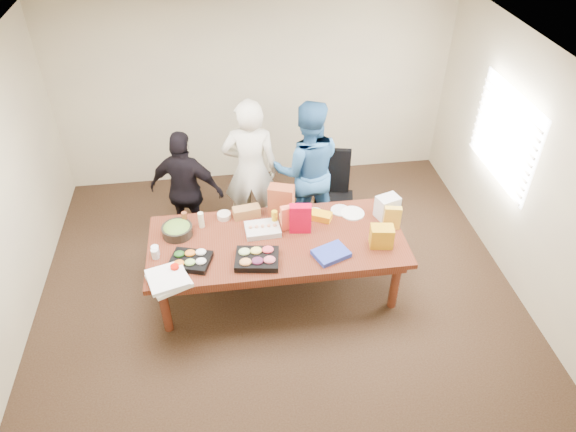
{
  "coord_description": "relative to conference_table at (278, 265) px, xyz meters",
  "views": [
    {
      "loc": [
        -0.48,
        -4.39,
        4.52
      ],
      "look_at": [
        0.13,
        0.1,
        0.99
      ],
      "focal_mm": 33.06,
      "sensor_mm": 36.0,
      "label": 1
    }
  ],
  "objects": [
    {
      "name": "ceiling",
      "position": [
        0.0,
        0.0,
        2.33
      ],
      "size": [
        5.5,
        5.0,
        0.02
      ],
      "primitive_type": "cube",
      "color": "white",
      "rests_on": "wall_back"
    },
    {
      "name": "plate_b",
      "position": [
        0.8,
        0.42,
        0.38
      ],
      "size": [
        0.28,
        0.28,
        0.01
      ],
      "primitive_type": "cylinder",
      "rotation": [
        0.0,
        0.0,
        0.3
      ],
      "color": "silver",
      "rests_on": "conference_table"
    },
    {
      "name": "person_left",
      "position": [
        -0.99,
        1.02,
        0.42
      ],
      "size": [
        1.0,
        0.67,
        1.58
      ],
      "primitive_type": "imported",
      "rotation": [
        0.0,
        0.0,
        2.81
      ],
      "color": "black",
      "rests_on": "floor"
    },
    {
      "name": "salad_bowl",
      "position": [
        -1.08,
        0.24,
        0.43
      ],
      "size": [
        0.35,
        0.35,
        0.11
      ],
      "primitive_type": "cylinder",
      "rotation": [
        0.0,
        0.0,
        0.02
      ],
      "color": "black",
      "rests_on": "conference_table"
    },
    {
      "name": "mustard_bottle",
      "position": [
        0.0,
        0.26,
        0.47
      ],
      "size": [
        0.07,
        0.07,
        0.19
      ],
      "primitive_type": "cylinder",
      "rotation": [
        0.0,
        0.0,
        0.0
      ],
      "color": "gold",
      "rests_on": "conference_table"
    },
    {
      "name": "wall_front",
      "position": [
        0.0,
        -2.5,
        0.98
      ],
      "size": [
        5.5,
        0.04,
        2.7
      ],
      "primitive_type": "cube",
      "color": "beige",
      "rests_on": "floor"
    },
    {
      "name": "mayo_jar",
      "position": [
        0.1,
        0.28,
        0.44
      ],
      "size": [
        0.09,
        0.09,
        0.13
      ],
      "primitive_type": "cylinder",
      "rotation": [
        0.0,
        0.0,
        0.18
      ],
      "color": "beige",
      "rests_on": "conference_table"
    },
    {
      "name": "person_center",
      "position": [
        -0.19,
        1.1,
        0.58
      ],
      "size": [
        0.75,
        0.54,
        1.91
      ],
      "primitive_type": "imported",
      "rotation": [
        0.0,
        0.0,
        3.02
      ],
      "color": "beige",
      "rests_on": "floor"
    },
    {
      "name": "pizza_box_upper",
      "position": [
        -1.16,
        -0.51,
        0.44
      ],
      "size": [
        0.46,
        0.46,
        0.04
      ],
      "primitive_type": "cube",
      "rotation": [
        0.0,
        0.0,
        0.29
      ],
      "color": "white",
      "rests_on": "pizza_box_lower"
    },
    {
      "name": "banana_bunch",
      "position": [
        0.54,
        0.3,
        0.42
      ],
      "size": [
        0.28,
        0.24,
        0.08
      ],
      "primitive_type": "cube",
      "rotation": [
        0.0,
        0.0,
        -0.47
      ],
      "color": "orange",
      "rests_on": "conference_table"
    },
    {
      "name": "wall_right",
      "position": [
        2.75,
        0.0,
        0.98
      ],
      "size": [
        0.04,
        5.0,
        2.7
      ],
      "primitive_type": "cube",
      "color": "beige",
      "rests_on": "floor"
    },
    {
      "name": "grocery_bag_white",
      "position": [
        1.3,
        0.25,
        0.51
      ],
      "size": [
        0.29,
        0.25,
        0.27
      ],
      "primitive_type": "cube",
      "rotation": [
        0.0,
        0.0,
        0.33
      ],
      "color": "silver",
      "rests_on": "conference_table"
    },
    {
      "name": "clear_cup_b",
      "position": [
        -1.3,
        -0.12,
        0.43
      ],
      "size": [
        0.09,
        0.09,
        0.11
      ],
      "primitive_type": "cylinder",
      "rotation": [
        0.0,
        0.0,
        0.16
      ],
      "color": "silver",
      "rests_on": "conference_table"
    },
    {
      "name": "person_right",
      "position": [
        0.51,
        1.07,
        0.55
      ],
      "size": [
        0.95,
        0.76,
        1.84
      ],
      "primitive_type": "imported",
      "rotation": [
        0.0,
        0.0,
        3.06
      ],
      "color": "#2A5D90",
      "rests_on": "floor"
    },
    {
      "name": "kraft_bag",
      "position": [
        0.11,
        0.46,
        0.56
      ],
      "size": [
        0.32,
        0.25,
        0.37
      ],
      "primitive_type": "cube",
      "rotation": [
        0.0,
        0.0,
        -0.33
      ],
      "color": "brown",
      "rests_on": "conference_table"
    },
    {
      "name": "chip_bag_red",
      "position": [
        0.27,
        0.11,
        0.55
      ],
      "size": [
        0.25,
        0.13,
        0.35
      ],
      "primitive_type": "cube",
      "rotation": [
        0.0,
        0.0,
        -0.12
      ],
      "color": "red",
      "rests_on": "conference_table"
    },
    {
      "name": "chip_bag_yellow",
      "position": [
        1.3,
        0.03,
        0.51
      ],
      "size": [
        0.2,
        0.11,
        0.28
      ],
      "primitive_type": "cube",
      "rotation": [
        0.0,
        0.0,
        -0.21
      ],
      "color": "gold",
      "rests_on": "conference_table"
    },
    {
      "name": "plate_a",
      "position": [
        0.93,
        0.34,
        0.38
      ],
      "size": [
        0.28,
        0.28,
        0.02
      ],
      "primitive_type": "cylinder",
      "rotation": [
        0.0,
        0.0,
        0.02
      ],
      "color": "white",
      "rests_on": "conference_table"
    },
    {
      "name": "veggie_tray",
      "position": [
        -0.93,
        -0.25,
        0.41
      ],
      "size": [
        0.48,
        0.42,
        0.06
      ],
      "primitive_type": "cube",
      "rotation": [
        0.0,
        0.0,
        -0.31
      ],
      "color": "black",
      "rests_on": "conference_table"
    },
    {
      "name": "bread_loaf",
      "position": [
        -0.3,
        0.46,
        0.44
      ],
      "size": [
        0.33,
        0.18,
        0.12
      ],
      "primitive_type": "cube",
      "rotation": [
        0.0,
        0.0,
        0.16
      ],
      "color": "#9B6937",
      "rests_on": "conference_table"
    },
    {
      "name": "floor",
      "position": [
        0.0,
        0.0,
        -0.39
      ],
      "size": [
        5.5,
        5.0,
        0.02
      ],
      "primitive_type": "cube",
      "color": "#47301E",
      "rests_on": "ground"
    },
    {
      "name": "dip_bowl_a",
      "position": [
        0.49,
        0.37,
        0.41
      ],
      "size": [
        0.17,
        0.17,
        0.06
      ],
      "primitive_type": "cylinder",
      "rotation": [
        0.0,
        0.0,
        -0.1
      ],
      "color": "beige",
      "rests_on": "conference_table"
    },
    {
      "name": "dip_bowl_b",
      "position": [
        -0.56,
        0.47,
        0.41
      ],
      "size": [
        0.18,
        0.18,
        0.06
      ],
      "primitive_type": "cylinder",
      "rotation": [
        0.0,
        0.0,
        0.17
      ],
      "color": "beige",
      "rests_on": "conference_table"
    },
    {
      "name": "conference_table",
      "position": [
        0.0,
        0.0,
        0.0
      ],
      "size": [
        2.8,
        1.2,
        0.75
      ],
      "primitive_type": "cube",
      "color": "#4C1C0F",
      "rests_on": "floor"
    },
    {
      "name": "ranch_bottle",
      "position": [
        -0.81,
        0.34,
        0.47
      ],
      "size": [
        0.07,
        0.07,
        0.19
      ],
      "primitive_type": "cylinder",
      "rotation": [
        0.0,
        0.0,
        -0.13
      ],
      "color": "#F4F1BF",
      "rests_on": "conference_table"
    },
    {
      "name": "dressing_bottle",
      "position": [
        -0.99,
        0.37,
        0.47
      ],
      "size": [
        0.06,
        0.06,
        0.19
      ],
      "primitive_type": "cylinder",
      "rotation": [
        0.0,
        0.0,
        -0.05
      ],
      "color": "brown",
      "rests_on": "conference_table"
    },
    {
      "name": "fruit_tray",
      "position": [
        -0.25,
        -0.32,
        0.41
      ],
      "size": [
        0.49,
        0.41,
        0.07
      ],
      "primitive_type": "cube",
      "rotation": [
        0.0,
        0.0,
        -0.15
      ],
      "color": "black",
      "rests_on": "conference_table"
    },
    {
      "name": "pizza_box_lower",
      "position": [
        -1.15,
        -0.5,
        0.4
      ],
      "size": [
        0.49,
        0.49,
        0.04
      ],
      "primitive_type": "cube",
      "rotation": [
        0.0,
        0.0,
        0.42
      ],
      "color": "white",
      "rests_on": "conference_table"
    },
    {
      "name": "office_chair",
      "position": [
        0.83,
        0.9,
        0.18
      ],
      "size": [
        0.68,
        0.68,
        1.12
      ],
      "primitive_type": "cube",
      "rotation": [
        0.0,
        0.0,
        -0.21
      ],
      "color": "black",
      "rests_on": "floor"
    },
    {
      "name": "red_cup",
      "position": [
        -1.08,
        -0.4,
        0.43
      ],
      "size": [
        0.1,
        0.1,
        0.12
      ],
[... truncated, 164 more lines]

